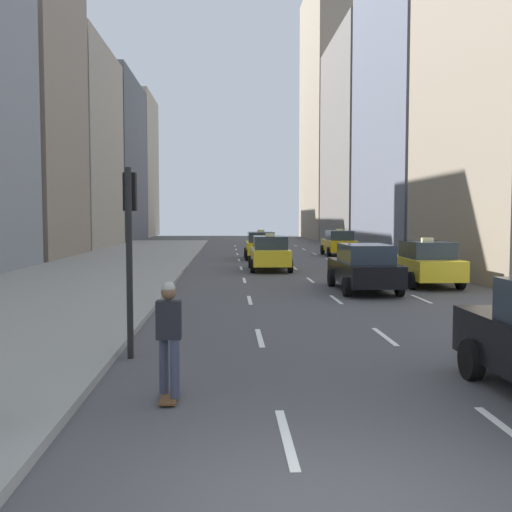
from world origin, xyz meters
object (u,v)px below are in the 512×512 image
Objects in this scene: sedan_black_near at (364,267)px; taxi_fourth at (261,245)px; skateboarder at (169,335)px; taxi_third at (339,243)px; taxi_second at (425,263)px; taxi_lead at (270,253)px; traffic_light_pole at (130,231)px.

taxi_fourth is at bearing 99.56° from sedan_black_near.
sedan_black_near is 13.84m from skateboarder.
taxi_third is 2.52× the size of skateboarder.
taxi_second reaches higher than skateboarder.
taxi_fourth reaches higher than sedan_black_near.
taxi_second is 3.26m from sedan_black_near.
taxi_lead is at bearing 129.33° from taxi_second.
taxi_fourth is 26.81m from traffic_light_pole.
taxi_fourth is 2.52× the size of skateboarder.
taxi_lead is 1.00× the size of taxi_third.
traffic_light_pole is at bearing 109.90° from skateboarder.
skateboarder is 3.24m from traffic_light_pole.
sedan_black_near is (-2.80, -1.67, -0.01)m from taxi_second.
taxi_third is at bearing 63.65° from taxi_lead.
taxi_third is at bearing 29.62° from taxi_fourth.
taxi_second is 18.14m from taxi_third.
taxi_second is 2.52× the size of skateboarder.
taxi_second and taxi_third have the same top height.
traffic_light_pole is at bearing -102.14° from taxi_lead.
skateboarder is at bearing -98.00° from taxi_lead.
skateboarder is (-8.56, -32.39, 0.08)m from taxi_third.
skateboarder is at bearing -95.79° from taxi_fourth.
taxi_fourth is at bearing 81.51° from traffic_light_pole.
taxi_third is 20.01m from sedan_black_near.
taxi_lead reaches higher than skateboarder.
taxi_fourth is (-5.60, 14.95, 0.00)m from taxi_second.
taxi_fourth is at bearing 84.21° from skateboarder.
taxi_fourth is at bearing 90.00° from taxi_lead.
taxi_lead is at bearing 108.22° from sedan_black_near.
taxi_second and taxi_fourth have the same top height.
taxi_lead is 2.52× the size of skateboarder.
taxi_lead is 12.62m from taxi_third.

